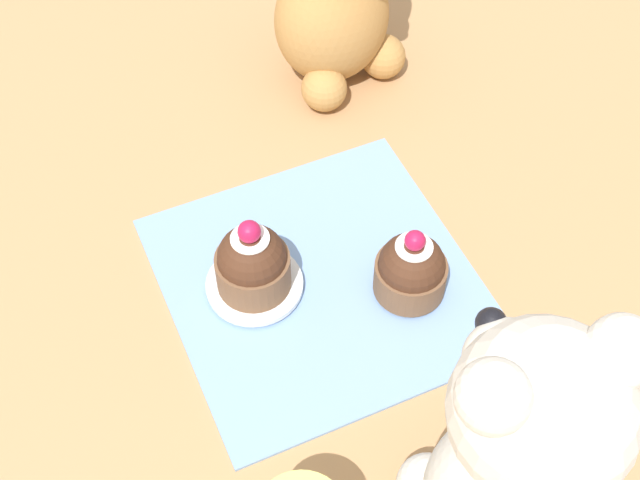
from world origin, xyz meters
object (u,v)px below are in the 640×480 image
Objects in this scene: cupcake_near_cream_bear at (411,270)px; cupcake_near_tan_bear at (252,263)px; saucer_plate at (255,284)px; teddy_bear_cream at (521,451)px.

cupcake_near_cream_bear is 0.12m from cupcake_near_tan_bear.
cupcake_near_tan_bear is (-0.00, 0.00, 0.03)m from saucer_plate.
cupcake_near_tan_bear reaches higher than saucer_plate.
teddy_bear_cream is at bearing 107.68° from saucer_plate.
teddy_bear_cream is 2.90× the size of saucer_plate.
cupcake_near_tan_bear is (0.07, -0.23, -0.07)m from teddy_bear_cream.
teddy_bear_cream is 3.26× the size of cupcake_near_cream_bear.
saucer_plate is (0.07, -0.23, -0.10)m from teddy_bear_cream.
cupcake_near_cream_bear is 0.89× the size of saucer_plate.
cupcake_near_cream_bear reaches higher than saucer_plate.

